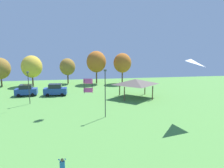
{
  "coord_description": "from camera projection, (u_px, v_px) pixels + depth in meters",
  "views": [
    {
      "loc": [
        -1.41,
        -0.21,
        9.46
      ],
      "look_at": [
        0.95,
        14.71,
        6.69
      ],
      "focal_mm": 32.0,
      "sensor_mm": 36.0,
      "label": 1
    }
  ],
  "objects": [
    {
      "name": "person_standing_near_foreground",
      "position": [
        62.0,
        167.0,
        14.42
      ],
      "size": [
        0.52,
        0.48,
        1.67
      ],
      "rotation": [
        0.0,
        0.0,
        0.42
      ],
      "color": "navy",
      "rests_on": "ground"
    },
    {
      "name": "kite_flying_2",
      "position": [
        88.0,
        86.0,
        15.44
      ],
      "size": [
        0.76,
        0.81,
        1.2
      ],
      "color": "#E54C93"
    },
    {
      "name": "kite_flying_5",
      "position": [
        205.0,
        77.0,
        24.83
      ],
      "size": [
        3.76,
        3.95,
        0.9
      ],
      "color": "white"
    },
    {
      "name": "parked_car_leftmost",
      "position": [
        26.0,
        90.0,
        39.52
      ],
      "size": [
        4.22,
        2.27,
        2.26
      ],
      "rotation": [
        0.0,
        0.0,
        0.05
      ],
      "color": "#234299",
      "rests_on": "ground"
    },
    {
      "name": "parked_car_second_from_left",
      "position": [
        55.0,
        90.0,
        39.74
      ],
      "size": [
        4.52,
        2.11,
        2.36
      ],
      "rotation": [
        0.0,
        0.0,
        -0.04
      ],
      "color": "#234299",
      "rests_on": "ground"
    },
    {
      "name": "park_pavilion",
      "position": [
        136.0,
        82.0,
        37.81
      ],
      "size": [
        6.81,
        5.68,
        3.6
      ],
      "color": "brown",
      "rests_on": "ground"
    },
    {
      "name": "light_post_0",
      "position": [
        29.0,
        86.0,
        33.42
      ],
      "size": [
        0.36,
        0.2,
        5.56
      ],
      "color": "#2D2D33",
      "rests_on": "ground"
    },
    {
      "name": "light_post_1",
      "position": [
        105.0,
        91.0,
        26.89
      ],
      "size": [
        0.36,
        0.2,
        6.61
      ],
      "color": "#2D2D33",
      "rests_on": "ground"
    },
    {
      "name": "treeline_tree_0",
      "position": [
        0.0,
        69.0,
        48.77
      ],
      "size": [
        4.78,
        4.78,
        7.04
      ],
      "color": "brown",
      "rests_on": "ground"
    },
    {
      "name": "treeline_tree_1",
      "position": [
        32.0,
        67.0,
        49.43
      ],
      "size": [
        5.01,
        5.01,
        7.55
      ],
      "color": "brown",
      "rests_on": "ground"
    },
    {
      "name": "treeline_tree_2",
      "position": [
        67.0,
        67.0,
        52.47
      ],
      "size": [
        4.04,
        4.04,
        6.69
      ],
      "color": "brown",
      "rests_on": "ground"
    },
    {
      "name": "treeline_tree_3",
      "position": [
        96.0,
        62.0,
        52.35
      ],
      "size": [
        5.11,
        5.11,
        8.59
      ],
      "color": "brown",
      "rests_on": "ground"
    },
    {
      "name": "treeline_tree_4",
      "position": [
        122.0,
        63.0,
        52.67
      ],
      "size": [
        4.69,
        4.69,
        8.03
      ],
      "color": "brown",
      "rests_on": "ground"
    }
  ]
}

